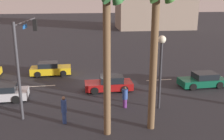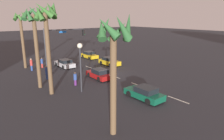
% 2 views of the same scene
% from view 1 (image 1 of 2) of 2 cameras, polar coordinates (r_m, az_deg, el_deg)
% --- Properties ---
extents(ground_plane, '(220.00, 220.00, 0.00)m').
position_cam_1_polar(ground_plane, '(25.42, -3.43, -2.87)').
color(ground_plane, '#28282D').
extents(lane_stripe_1, '(2.48, 0.14, 0.01)m').
position_cam_1_polar(lane_stripe_1, '(29.07, 20.54, -1.47)').
color(lane_stripe_1, silver).
rests_on(lane_stripe_1, ground_plane).
extents(lane_stripe_2, '(2.57, 0.14, 0.01)m').
position_cam_1_polar(lane_stripe_2, '(26.77, 10.09, -2.12)').
color(lane_stripe_2, silver).
rests_on(lane_stripe_2, ground_plane).
extents(lane_stripe_3, '(2.35, 0.14, 0.01)m').
position_cam_1_polar(lane_stripe_3, '(25.62, 0.08, -2.68)').
color(lane_stripe_3, silver).
rests_on(lane_stripe_3, ground_plane).
extents(lane_stripe_4, '(2.50, 0.14, 0.01)m').
position_cam_1_polar(lane_stripe_4, '(25.44, -14.89, -3.35)').
color(lane_stripe_4, silver).
rests_on(lane_stripe_4, ground_plane).
extents(car_1, '(4.20, 1.97, 1.30)m').
position_cam_1_polar(car_1, '(25.73, 18.92, -2.08)').
color(car_1, '#0F5138').
rests_on(car_1, ground_plane).
extents(car_2, '(4.28, 1.97, 1.28)m').
position_cam_1_polar(car_2, '(22.94, -22.79, -4.60)').
color(car_2, '#B7B7BC').
rests_on(car_2, ground_plane).
extents(car_3, '(4.15, 1.93, 1.35)m').
position_cam_1_polar(car_3, '(28.72, -13.12, 0.22)').
color(car_3, gold).
rests_on(car_3, ground_plane).
extents(car_4, '(4.19, 1.98, 1.33)m').
position_cam_1_polar(car_4, '(23.34, -0.59, -2.96)').
color(car_4, maroon).
rests_on(car_4, ground_plane).
extents(traffic_signal, '(0.86, 6.32, 6.52)m').
position_cam_1_polar(traffic_signal, '(19.85, -18.26, 4.50)').
color(traffic_signal, '#38383D').
rests_on(traffic_signal, ground_plane).
extents(streetlamp, '(0.56, 0.56, 5.43)m').
position_cam_1_polar(streetlamp, '(19.02, 10.51, 2.65)').
color(streetlamp, '#2D2D33').
rests_on(streetlamp, ground_plane).
extents(pedestrian_0, '(0.47, 0.47, 1.87)m').
position_cam_1_polar(pedestrian_0, '(17.55, -10.29, -8.32)').
color(pedestrian_0, '#2D478C').
rests_on(pedestrian_0, ground_plane).
extents(pedestrian_2, '(0.46, 0.46, 1.64)m').
position_cam_1_polar(pedestrian_2, '(19.74, 2.80, -5.78)').
color(pedestrian_2, '#59266B').
rests_on(pedestrian_2, ground_plane).
extents(palm_tree_2, '(2.42, 2.50, 9.29)m').
position_cam_1_polar(palm_tree_2, '(14.43, -1.15, 11.18)').
color(palm_tree_2, brown).
rests_on(palm_tree_2, ground_plane).
extents(palm_tree_3, '(2.69, 2.64, 9.61)m').
position_cam_1_polar(palm_tree_3, '(15.46, 9.50, 12.46)').
color(palm_tree_3, brown).
rests_on(palm_tree_3, ground_plane).
extents(building_1, '(19.33, 11.09, 13.11)m').
position_cam_1_polar(building_1, '(69.88, 9.22, 14.17)').
color(building_1, gray).
rests_on(building_1, ground_plane).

